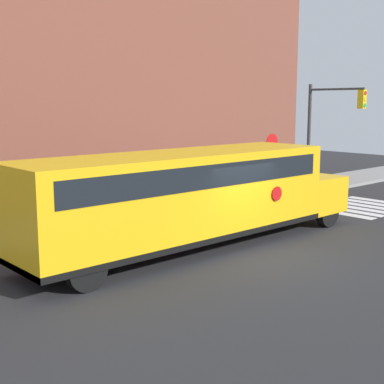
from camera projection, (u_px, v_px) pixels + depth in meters
ground_plane at (262, 257)px, 14.90m from camera, size 60.00×60.00×0.00m
sidewalk_strip at (127, 218)px, 19.63m from camera, size 44.00×3.00×0.15m
building_backdrop at (38, 70)px, 23.46m from camera, size 32.00×4.00×11.35m
crosswalk_stripes at (361, 207)px, 22.05m from camera, size 4.00×3.20×0.01m
school_bus at (191, 193)px, 15.48m from camera, size 11.77×2.57×2.85m
stop_sign at (271, 156)px, 23.28m from camera, size 0.75×0.10×2.92m
traffic_light at (327, 122)px, 24.34m from camera, size 0.28×2.91×5.09m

